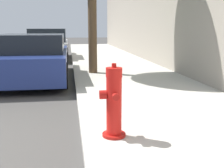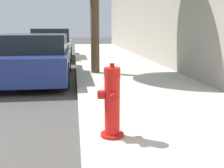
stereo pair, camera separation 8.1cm
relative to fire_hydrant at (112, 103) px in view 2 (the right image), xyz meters
name	(u,v)px [view 2 (the right image)]	position (x,y,z in m)	size (l,w,h in m)	color
sidewalk_slab	(198,136)	(1.12, 0.01, -0.48)	(3.02, 40.00, 0.13)	#B7B2A8
fire_hydrant	(112,103)	(0.00, 0.00, 0.00)	(0.32, 0.32, 0.90)	#A91511
parked_car_near	(36,57)	(-1.51, 4.79, 0.08)	(1.88, 4.41, 1.27)	navy
parked_car_mid	(52,45)	(-1.43, 10.13, 0.13)	(1.74, 3.99, 1.40)	silver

